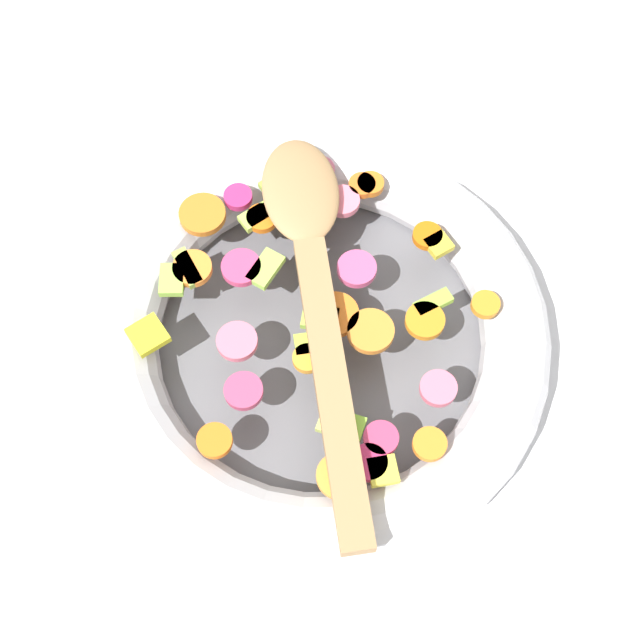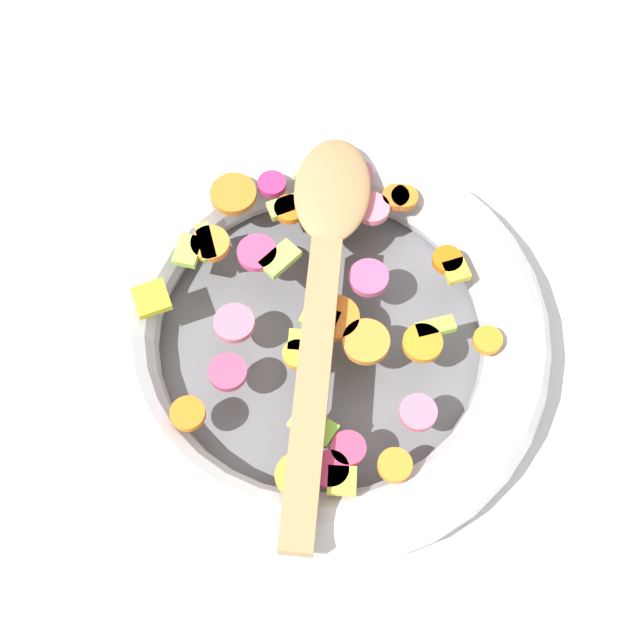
{
  "view_description": "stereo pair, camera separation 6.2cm",
  "coord_description": "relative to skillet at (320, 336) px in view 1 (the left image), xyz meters",
  "views": [
    {
      "loc": [
        0.25,
        0.07,
        0.61
      ],
      "look_at": [
        0.0,
        0.0,
        0.05
      ],
      "focal_mm": 50.0,
      "sensor_mm": 36.0,
      "label": 1
    },
    {
      "loc": [
        0.23,
        0.13,
        0.61
      ],
      "look_at": [
        0.0,
        0.0,
        0.05
      ],
      "focal_mm": 50.0,
      "sensor_mm": 36.0,
      "label": 2
    }
  ],
  "objects": [
    {
      "name": "ground_plane",
      "position": [
        0.0,
        0.0,
        -0.02
      ],
      "size": [
        4.0,
        4.0,
        0.0
      ],
      "primitive_type": "plane",
      "color": "silver"
    },
    {
      "name": "chopped_vegetables",
      "position": [
        -0.01,
        -0.01,
        0.03
      ],
      "size": [
        0.26,
        0.25,
        0.01
      ],
      "color": "orange",
      "rests_on": "skillet"
    },
    {
      "name": "skillet",
      "position": [
        0.0,
        0.0,
        0.0
      ],
      "size": [
        0.33,
        0.33,
        0.05
      ],
      "color": "slate",
      "rests_on": "ground_plane"
    },
    {
      "name": "wooden_spoon",
      "position": [
        -0.02,
        -0.01,
        0.04
      ],
      "size": [
        0.3,
        0.16,
        0.01
      ],
      "color": "#A87F51",
      "rests_on": "chopped_vegetables"
    }
  ]
}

